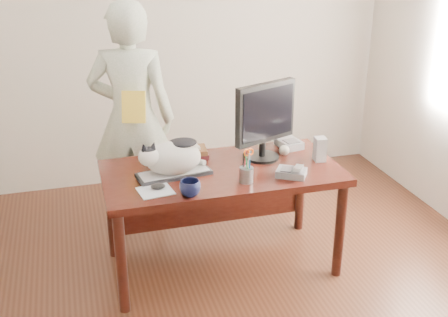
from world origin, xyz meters
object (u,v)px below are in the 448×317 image
(phone, at_px, (292,172))
(calculator, at_px, (289,143))
(coffee_mug, at_px, (190,188))
(monitor, at_px, (265,117))
(keyboard, at_px, (174,173))
(mouse, at_px, (158,186))
(book_stack, at_px, (189,152))
(person, at_px, (132,119))
(desk, at_px, (219,184))
(baseball, at_px, (284,150))
(cat, at_px, (171,157))
(speaker, at_px, (320,149))
(pen_cup, at_px, (247,173))

(phone, relative_size, calculator, 1.07)
(coffee_mug, bearing_deg, monitor, 34.05)
(keyboard, relative_size, mouse, 5.01)
(keyboard, xyz_separation_m, calculator, (0.92, 0.27, 0.01))
(book_stack, distance_m, person, 0.62)
(desk, distance_m, calculator, 0.65)
(baseball, bearing_deg, cat, -170.76)
(speaker, relative_size, person, 0.09)
(speaker, distance_m, person, 1.45)
(keyboard, height_order, pen_cup, pen_cup)
(phone, bearing_deg, person, 164.41)
(keyboard, height_order, baseball, baseball)
(coffee_mug, bearing_deg, person, 100.37)
(monitor, height_order, phone, monitor)
(cat, relative_size, phone, 2.04)
(calculator, bearing_deg, person, 145.64)
(coffee_mug, distance_m, calculator, 1.07)
(pen_cup, relative_size, mouse, 2.25)
(coffee_mug, distance_m, speaker, 1.04)
(phone, xyz_separation_m, book_stack, (-0.58, 0.49, 0.01))
(book_stack, bearing_deg, pen_cup, -61.35)
(person, bearing_deg, monitor, 158.21)
(pen_cup, bearing_deg, phone, 0.40)
(mouse, xyz_separation_m, person, (-0.03, 0.97, 0.13))
(mouse, distance_m, phone, 0.88)
(mouse, height_order, phone, phone)
(speaker, bearing_deg, desk, 178.19)
(coffee_mug, distance_m, baseball, 0.91)
(mouse, xyz_separation_m, book_stack, (0.30, 0.45, 0.02))
(monitor, relative_size, coffee_mug, 4.33)
(phone, bearing_deg, speaker, 66.95)
(desk, height_order, speaker, speaker)
(pen_cup, height_order, speaker, pen_cup)
(coffee_mug, xyz_separation_m, person, (-0.20, 1.11, 0.10))
(pen_cup, height_order, mouse, pen_cup)
(cat, xyz_separation_m, baseball, (0.84, 0.14, -0.10))
(cat, distance_m, pen_cup, 0.50)
(cat, bearing_deg, keyboard, 8.36)
(cat, xyz_separation_m, pen_cup, (0.44, -0.22, -0.07))
(baseball, distance_m, person, 1.20)
(speaker, bearing_deg, book_stack, 168.35)
(mouse, bearing_deg, calculator, 14.60)
(pen_cup, distance_m, book_stack, 0.56)
(cat, bearing_deg, baseball, 0.28)
(speaker, distance_m, calculator, 0.32)
(pen_cup, bearing_deg, cat, 153.66)
(person, bearing_deg, baseball, 164.29)
(book_stack, bearing_deg, coffee_mug, -101.52)
(book_stack, height_order, person, person)
(mouse, relative_size, baseball, 1.33)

